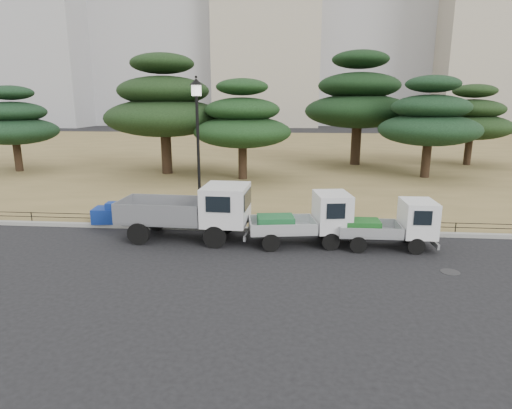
# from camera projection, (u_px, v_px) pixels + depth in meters

# --- Properties ---
(ground) EXTENTS (220.00, 220.00, 0.00)m
(ground) POSITION_uv_depth(u_px,v_px,m) (251.00, 253.00, 15.32)
(ground) COLOR black
(lawn) EXTENTS (120.00, 56.00, 0.15)m
(lawn) POSITION_uv_depth(u_px,v_px,m) (281.00, 152.00, 44.92)
(lawn) COLOR olive
(lawn) RESTS_ON ground
(curb) EXTENTS (120.00, 0.25, 0.16)m
(curb) POSITION_uv_depth(u_px,v_px,m) (257.00, 230.00, 17.82)
(curb) COLOR gray
(curb) RESTS_ON ground
(truck_large) EXTENTS (5.07, 2.20, 2.18)m
(truck_large) POSITION_uv_depth(u_px,v_px,m) (192.00, 209.00, 16.57)
(truck_large) COLOR black
(truck_large) RESTS_ON ground
(truck_kei_front) EXTENTS (3.91, 2.13, 1.96)m
(truck_kei_front) POSITION_uv_depth(u_px,v_px,m) (308.00, 219.00, 16.03)
(truck_kei_front) COLOR black
(truck_kei_front) RESTS_ON ground
(truck_kei_rear) EXTENTS (3.45, 1.54, 1.79)m
(truck_kei_rear) POSITION_uv_depth(u_px,v_px,m) (393.00, 224.00, 15.65)
(truck_kei_rear) COLOR black
(truck_kei_rear) RESTS_ON ground
(street_lamp) EXTENTS (0.54, 0.54, 6.02)m
(street_lamp) POSITION_uv_depth(u_px,v_px,m) (198.00, 128.00, 17.36)
(street_lamp) COLOR black
(street_lamp) RESTS_ON lawn
(pipe_fence) EXTENTS (38.00, 0.04, 0.40)m
(pipe_fence) POSITION_uv_depth(u_px,v_px,m) (258.00, 220.00, 17.88)
(pipe_fence) COLOR black
(pipe_fence) RESTS_ON lawn
(tarp_pile) EXTENTS (1.47, 1.15, 0.91)m
(tarp_pile) POSITION_uv_depth(u_px,v_px,m) (111.00, 214.00, 18.60)
(tarp_pile) COLOR navy
(tarp_pile) RESTS_ON lawn
(manhole) EXTENTS (0.60, 0.60, 0.01)m
(manhole) POSITION_uv_depth(u_px,v_px,m) (450.00, 272.00, 13.57)
(manhole) COLOR #2D2D30
(manhole) RESTS_ON ground
(pine_west_far) EXTENTS (6.21, 6.21, 6.28)m
(pine_west_far) POSITION_uv_depth(u_px,v_px,m) (14.00, 122.00, 31.56)
(pine_west_far) COLOR black
(pine_west_far) RESTS_ON lawn
(pine_west_near) EXTENTS (8.40, 8.40, 8.40)m
(pine_west_near) POSITION_uv_depth(u_px,v_px,m) (164.00, 106.00, 30.22)
(pine_west_near) COLOR black
(pine_west_near) RESTS_ON lawn
(pine_center_left) EXTENTS (6.49, 6.49, 6.60)m
(pine_center_left) POSITION_uv_depth(u_px,v_px,m) (242.00, 122.00, 28.26)
(pine_center_left) COLOR black
(pine_center_left) RESTS_ON lawn
(pine_center_right) EXTENTS (8.58, 8.58, 9.10)m
(pine_center_right) POSITION_uv_depth(u_px,v_px,m) (358.00, 100.00, 34.61)
(pine_center_right) COLOR black
(pine_center_right) RESTS_ON lawn
(pine_east_near) EXTENTS (6.77, 6.77, 6.84)m
(pine_east_near) POSITION_uv_depth(u_px,v_px,m) (430.00, 120.00, 28.83)
(pine_east_near) COLOR black
(pine_east_near) RESTS_ON lawn
(pine_east_far) EXTENTS (6.47, 6.47, 6.50)m
(pine_east_far) POSITION_uv_depth(u_px,v_px,m) (472.00, 119.00, 34.75)
(pine_east_far) COLOR black
(pine_east_far) RESTS_ON lawn
(tower_east) EXTENTS (20.00, 18.00, 48.00)m
(tower_east) POSITION_uv_depth(u_px,v_px,m) (492.00, 5.00, 85.47)
(tower_east) COLOR #AAA08C
(tower_east) RESTS_ON ground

